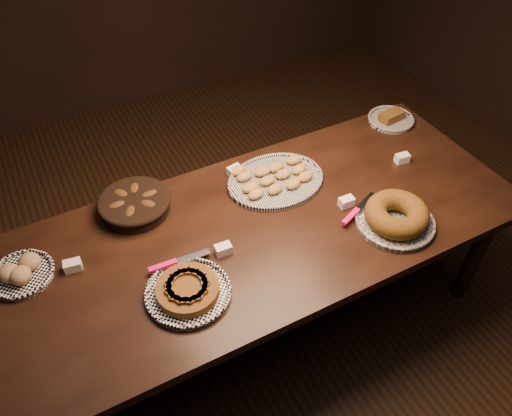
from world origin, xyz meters
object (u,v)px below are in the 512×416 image
madeleine_platter (275,179)px  bundt_cake_plate (396,216)px  apple_tart_plate (188,290)px  buffet_table (265,235)px

madeleine_platter → bundt_cake_plate: 0.61m
apple_tart_plate → bundt_cake_plate: bundt_cake_plate is taller
apple_tart_plate → madeleine_platter: apple_tart_plate is taller
madeleine_platter → bundt_cake_plate: (0.34, -0.50, 0.03)m
buffet_table → bundt_cake_plate: bearing=-27.3°
madeleine_platter → buffet_table: bearing=-131.2°
apple_tart_plate → buffet_table: bearing=15.6°
buffet_table → apple_tart_plate: bearing=-156.9°
madeleine_platter → apple_tart_plate: bearing=-149.5°
buffet_table → madeleine_platter: (0.18, 0.23, 0.09)m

